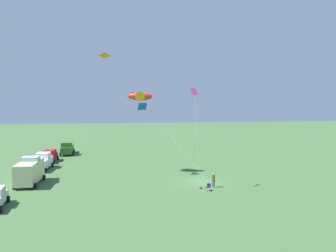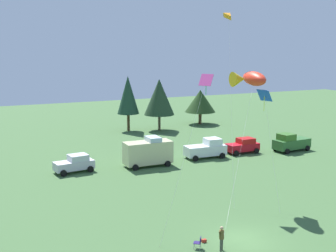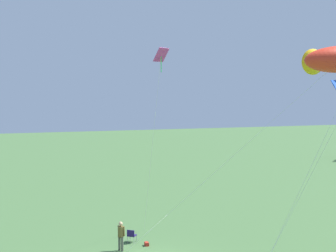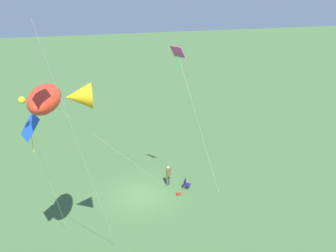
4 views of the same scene
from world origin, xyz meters
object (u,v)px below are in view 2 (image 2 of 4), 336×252
person_kite_flyer (222,236)px  van_camper_beige (148,152)px  folding_chair (199,242)px  backpack_on_grass (204,241)px  car_red_sedan (243,146)px  car_silver_compact (75,163)px  kite_diamond_rainbow (205,86)px  kite_delta_orange (230,16)px  kite_large_fish (251,79)px  truck_green_flatbed (291,143)px  kite_diamond_blue (265,97)px  truck_white_pickup (206,149)px

person_kite_flyer → van_camper_beige: 22.58m
folding_chair → backpack_on_grass: 1.18m
van_camper_beige → car_red_sedan: van_camper_beige is taller
car_silver_compact → car_red_sedan: bearing=-7.5°
kite_diamond_rainbow → kite_delta_orange: bearing=52.0°
car_red_sedan → kite_large_fish: 19.84m
backpack_on_grass → car_red_sedan: size_ratio=0.08×
truck_green_flatbed → kite_diamond_rainbow: 31.71m
car_silver_compact → kite_diamond_blue: bearing=-55.4°
person_kite_flyer → kite_delta_orange: bearing=-68.8°
car_silver_compact → kite_delta_orange: (13.02, -9.99, 15.40)m
person_kite_flyer → backpack_on_grass: size_ratio=5.44×
truck_white_pickup → kite_diamond_blue: 17.05m
car_silver_compact → kite_delta_orange: size_ratio=0.26×
car_red_sedan → kite_diamond_blue: size_ratio=0.43×
folding_chair → car_silver_compact: size_ratio=0.19×
truck_white_pickup → kite_delta_orange: bearing=-105.7°
truck_green_flatbed → kite_delta_orange: 22.83m
car_silver_compact → kite_diamond_rainbow: 23.52m
car_silver_compact → kite_diamond_blue: kite_diamond_blue is taller
person_kite_flyer → backpack_on_grass: person_kite_flyer is taller
kite_diamond_blue → folding_chair: bearing=-144.5°
car_silver_compact → kite_diamond_blue: 21.90m
truck_white_pickup → kite_diamond_rainbow: 25.58m
kite_large_fish → kite_diamond_blue: size_ratio=1.17×
backpack_on_grass → truck_white_pickup: bearing=61.2°
car_red_sedan → kite_diamond_blue: (-7.78, -15.10, 8.18)m
van_camper_beige → kite_delta_orange: (4.85, -9.09, 14.70)m
car_silver_compact → truck_green_flatbed: size_ratio=0.85×
van_camper_beige → car_red_sedan: 13.36m
kite_delta_orange → van_camper_beige: bearing=118.1°
truck_green_flatbed → kite_large_fish: bearing=33.8°
folding_chair → kite_delta_orange: 22.23m
person_kite_flyer → kite_large_fish: size_ratio=0.15×
car_red_sedan → kite_diamond_rainbow: 28.65m
kite_diamond_blue → kite_delta_orange: (-0.68, 5.02, 7.21)m
kite_large_fish → backpack_on_grass: bearing=-139.4°
van_camper_beige → truck_white_pickup: (7.91, 0.74, -0.54)m
backpack_on_grass → truck_green_flatbed: (23.42, 20.10, 0.99)m
person_kite_flyer → truck_white_pickup: 25.69m
car_silver_compact → folding_chair: bearing=-89.0°
van_camper_beige → kite_diamond_blue: size_ratio=0.55×
car_silver_compact → kite_large_fish: 21.54m
kite_large_fish → kite_diamond_blue: kite_large_fish is taller
car_red_sedan → truck_green_flatbed: bearing=-15.0°
van_camper_beige → truck_green_flatbed: van_camper_beige is taller
kite_diamond_blue → kite_delta_orange: bearing=97.7°
car_red_sedan → kite_diamond_rainbow: (-16.87, -20.85, 10.08)m
truck_white_pickup → kite_diamond_blue: bearing=-97.5°
truck_green_flatbed → kite_diamond_blue: size_ratio=0.53×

